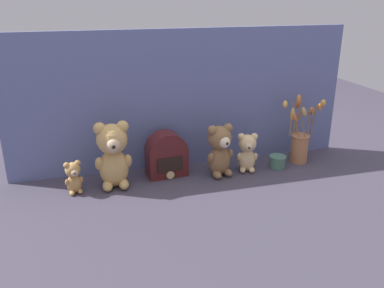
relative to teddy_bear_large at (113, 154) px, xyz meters
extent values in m
plane|color=#3D3847|center=(0.35, 0.00, -0.15)|extent=(4.00, 4.00, 0.00)
cube|color=slate|center=(0.35, 0.16, 0.17)|extent=(1.62, 0.02, 0.65)
ellipsoid|color=tan|center=(0.00, 0.00, -0.07)|extent=(0.13, 0.10, 0.17)
sphere|color=tan|center=(0.00, 0.00, 0.06)|extent=(0.13, 0.13, 0.13)
sphere|color=#D1B289|center=(0.00, -0.04, 0.06)|extent=(0.06, 0.06, 0.06)
sphere|color=black|center=(0.00, -0.07, 0.06)|extent=(0.02, 0.02, 0.02)
sphere|color=tan|center=(0.05, 0.00, 0.12)|extent=(0.05, 0.05, 0.05)
sphere|color=tan|center=(-0.05, 0.00, 0.12)|extent=(0.05, 0.05, 0.05)
ellipsoid|color=tan|center=(0.06, -0.01, -0.04)|extent=(0.04, 0.06, 0.08)
ellipsoid|color=tan|center=(-0.06, -0.01, -0.04)|extent=(0.04, 0.06, 0.08)
ellipsoid|color=tan|center=(0.03, -0.03, -0.13)|extent=(0.04, 0.07, 0.04)
ellipsoid|color=tan|center=(-0.03, -0.03, -0.13)|extent=(0.04, 0.07, 0.04)
ellipsoid|color=olive|center=(0.48, -0.01, -0.08)|extent=(0.12, 0.10, 0.14)
sphere|color=olive|center=(0.48, -0.01, 0.03)|extent=(0.11, 0.11, 0.11)
sphere|color=beige|center=(0.48, -0.05, 0.02)|extent=(0.05, 0.05, 0.05)
sphere|color=black|center=(0.49, -0.07, 0.02)|extent=(0.01, 0.01, 0.01)
sphere|color=olive|center=(0.51, 0.00, 0.07)|extent=(0.04, 0.04, 0.04)
sphere|color=olive|center=(0.44, -0.02, 0.07)|extent=(0.04, 0.04, 0.04)
ellipsoid|color=olive|center=(0.53, -0.01, -0.06)|extent=(0.04, 0.05, 0.06)
ellipsoid|color=olive|center=(0.43, -0.03, -0.06)|extent=(0.04, 0.05, 0.06)
ellipsoid|color=olive|center=(0.51, -0.03, -0.14)|extent=(0.05, 0.06, 0.04)
ellipsoid|color=olive|center=(0.45, -0.04, -0.14)|extent=(0.05, 0.06, 0.04)
ellipsoid|color=#DBBC84|center=(0.62, 0.00, -0.10)|extent=(0.09, 0.08, 0.11)
sphere|color=#DBBC84|center=(0.62, 0.00, -0.02)|extent=(0.08, 0.08, 0.08)
sphere|color=#D1B289|center=(0.61, -0.03, -0.02)|extent=(0.04, 0.04, 0.04)
sphere|color=black|center=(0.61, -0.04, -0.02)|extent=(0.01, 0.01, 0.01)
sphere|color=#DBBC84|center=(0.65, -0.01, 0.02)|extent=(0.03, 0.03, 0.03)
sphere|color=#DBBC84|center=(0.59, 0.01, 0.02)|extent=(0.03, 0.03, 0.03)
ellipsoid|color=#DBBC84|center=(0.65, -0.01, -0.08)|extent=(0.03, 0.04, 0.05)
ellipsoid|color=#DBBC84|center=(0.58, 0.00, -0.08)|extent=(0.03, 0.04, 0.05)
ellipsoid|color=#DBBC84|center=(0.63, -0.03, -0.14)|extent=(0.04, 0.05, 0.03)
ellipsoid|color=#DBBC84|center=(0.59, -0.02, -0.14)|extent=(0.04, 0.05, 0.03)
ellipsoid|color=tan|center=(-0.17, -0.01, -0.11)|extent=(0.07, 0.06, 0.08)
sphere|color=tan|center=(-0.17, -0.01, -0.05)|extent=(0.06, 0.06, 0.06)
sphere|color=#D1B289|center=(-0.16, -0.04, -0.05)|extent=(0.03, 0.03, 0.03)
sphere|color=black|center=(-0.16, -0.05, -0.05)|extent=(0.01, 0.01, 0.01)
sphere|color=tan|center=(-0.15, -0.01, -0.02)|extent=(0.03, 0.03, 0.03)
sphere|color=tan|center=(-0.19, -0.02, -0.02)|extent=(0.03, 0.03, 0.03)
ellipsoid|color=tan|center=(-0.14, -0.01, -0.10)|extent=(0.02, 0.03, 0.04)
ellipsoid|color=tan|center=(-0.20, -0.03, -0.10)|extent=(0.02, 0.03, 0.04)
ellipsoid|color=tan|center=(-0.15, -0.03, -0.14)|extent=(0.03, 0.04, 0.02)
ellipsoid|color=tan|center=(-0.18, -0.04, -0.14)|extent=(0.03, 0.04, 0.02)
cylinder|color=#AD7047|center=(0.91, 0.03, -0.08)|extent=(0.08, 0.08, 0.14)
torus|color=#AD7047|center=(0.91, 0.03, -0.02)|extent=(0.09, 0.09, 0.01)
cylinder|color=olive|center=(0.87, 0.06, 0.06)|extent=(0.04, 0.06, 0.15)
ellipsoid|color=gold|center=(0.84, 0.08, 0.14)|extent=(0.04, 0.04, 0.04)
cylinder|color=olive|center=(0.87, 0.02, 0.04)|extent=(0.02, 0.04, 0.10)
ellipsoid|color=#C65B28|center=(0.85, 0.01, 0.09)|extent=(0.03, 0.04, 0.05)
cylinder|color=olive|center=(0.94, 0.00, 0.06)|extent=(0.04, 0.05, 0.15)
ellipsoid|color=orange|center=(0.97, -0.01, 0.14)|extent=(0.04, 0.04, 0.05)
cylinder|color=olive|center=(0.93, 0.02, 0.05)|extent=(0.02, 0.03, 0.13)
ellipsoid|color=orange|center=(0.94, 0.01, 0.11)|extent=(0.04, 0.04, 0.04)
cylinder|color=olive|center=(0.91, 0.07, 0.06)|extent=(0.04, 0.00, 0.14)
ellipsoid|color=#C65B28|center=(0.91, 0.08, 0.13)|extent=(0.03, 0.02, 0.05)
cylinder|color=olive|center=(0.88, 0.05, 0.04)|extent=(0.02, 0.03, 0.10)
ellipsoid|color=tan|center=(0.87, 0.06, 0.09)|extent=(0.04, 0.05, 0.07)
cylinder|color=olive|center=(0.89, 0.00, 0.05)|extent=(0.04, 0.02, 0.13)
ellipsoid|color=tan|center=(0.89, -0.02, 0.12)|extent=(0.04, 0.03, 0.05)
cylinder|color=olive|center=(0.96, 0.01, 0.07)|extent=(0.03, 0.07, 0.16)
ellipsoid|color=gold|center=(0.99, 0.00, 0.15)|extent=(0.04, 0.05, 0.05)
cylinder|color=olive|center=(0.90, 0.05, 0.08)|extent=(0.01, 0.01, 0.17)
ellipsoid|color=orange|center=(0.89, 0.05, 0.16)|extent=(0.03, 0.03, 0.05)
cube|color=#4C1919|center=(0.24, 0.05, -0.10)|extent=(0.19, 0.11, 0.12)
cylinder|color=#4C1919|center=(0.24, 0.05, -0.04)|extent=(0.19, 0.11, 0.18)
cube|color=black|center=(0.25, 0.00, -0.08)|extent=(0.12, 0.02, 0.06)
cylinder|color=#D6BC7A|center=(0.25, 0.00, -0.13)|extent=(0.04, 0.01, 0.04)
cylinder|color=#47705B|center=(0.77, 0.00, -0.13)|extent=(0.08, 0.08, 0.05)
cylinder|color=#47705B|center=(0.77, 0.00, -0.10)|extent=(0.08, 0.08, 0.01)
camera|label=1|loc=(-0.11, -1.63, 0.64)|focal=38.00mm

